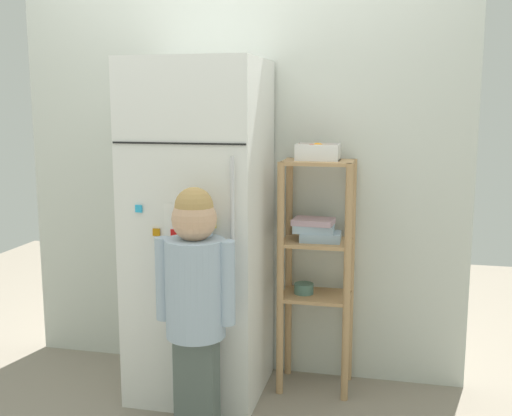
{
  "coord_description": "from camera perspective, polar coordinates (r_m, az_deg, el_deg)",
  "views": [
    {
      "loc": [
        0.85,
        -2.91,
        1.48
      ],
      "look_at": [
        0.17,
        0.02,
        0.97
      ],
      "focal_mm": 43.54,
      "sensor_mm": 36.0,
      "label": 1
    }
  ],
  "objects": [
    {
      "name": "ground_plane",
      "position": [
        3.37,
        -3.08,
        -16.48
      ],
      "size": [
        6.0,
        6.0,
        0.0
      ],
      "primitive_type": "plane",
      "color": "gray"
    },
    {
      "name": "pantry_shelf_unit",
      "position": [
        3.2,
        5.55,
        -4.09
      ],
      "size": [
        0.37,
        0.28,
        1.2
      ],
      "color": "tan",
      "rests_on": "ground"
    },
    {
      "name": "fruit_bin",
      "position": [
        3.13,
        5.77,
        5.12
      ],
      "size": [
        0.21,
        0.15,
        0.09
      ],
      "color": "white",
      "rests_on": "pantry_shelf_unit"
    },
    {
      "name": "kitchen_wall_back",
      "position": [
        3.38,
        -1.63,
        3.07
      ],
      "size": [
        2.45,
        0.03,
        2.19
      ],
      "primitive_type": "cube",
      "color": "silver",
      "rests_on": "ground"
    },
    {
      "name": "refrigerator",
      "position": [
        3.15,
        -5.17,
        -2.07
      ],
      "size": [
        0.64,
        0.62,
        1.69
      ],
      "color": "white",
      "rests_on": "ground"
    },
    {
      "name": "child_standing",
      "position": [
        2.76,
        -5.61,
        -7.27
      ],
      "size": [
        0.36,
        0.27,
        1.13
      ],
      "color": "#54615B",
      "rests_on": "ground"
    }
  ]
}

